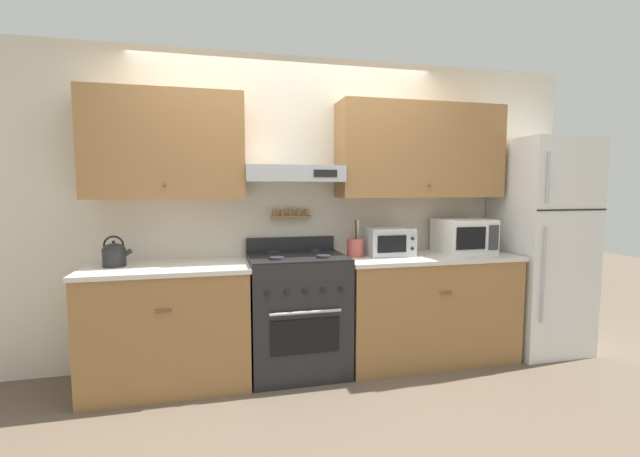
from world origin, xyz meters
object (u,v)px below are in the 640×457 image
at_px(tea_kettle, 114,254).
at_px(stove_range, 297,313).
at_px(toaster_oven, 389,242).
at_px(microwave, 464,236).
at_px(refrigerator, 540,246).
at_px(utensil_crock, 355,247).

bearing_deg(tea_kettle, stove_range, -1.81).
bearing_deg(tea_kettle, toaster_oven, -0.05).
distance_m(tea_kettle, toaster_oven, 2.12).
bearing_deg(microwave, refrigerator, -6.60).
bearing_deg(utensil_crock, microwave, 1.01).
relative_size(utensil_crock, toaster_oven, 0.79).
bearing_deg(tea_kettle, refrigerator, -1.06).
relative_size(refrigerator, microwave, 4.21).
bearing_deg(stove_range, utensil_crock, 4.88).
bearing_deg(utensil_crock, toaster_oven, -0.33).
xyz_separation_m(refrigerator, microwave, (-0.72, 0.08, 0.10)).
distance_m(refrigerator, toaster_oven, 1.44).
relative_size(stove_range, microwave, 2.34).
distance_m(utensil_crock, toaster_oven, 0.30).
xyz_separation_m(stove_range, refrigerator, (2.22, -0.02, 0.47)).
bearing_deg(utensil_crock, tea_kettle, -180.00).
distance_m(stove_range, toaster_oven, 0.96).
height_order(stove_range, microwave, microwave).
bearing_deg(stove_range, refrigerator, -0.61).
distance_m(refrigerator, tea_kettle, 3.55).
height_order(tea_kettle, microwave, microwave).
height_order(utensil_crock, toaster_oven, utensil_crock).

